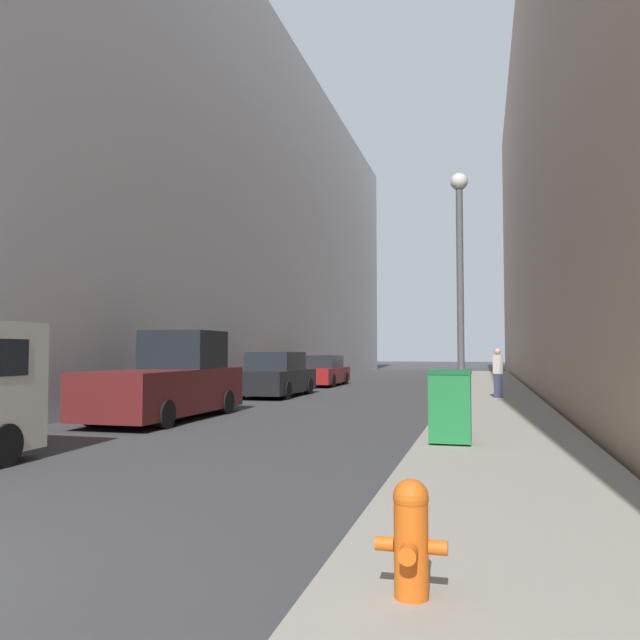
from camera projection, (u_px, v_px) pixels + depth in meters
sidewalk_right at (495, 402)px, 20.16m from camera, size 2.98×60.00×0.13m
building_left_glass at (168, 205)px, 32.43m from camera, size 12.00×60.00×18.59m
fire_hydrant at (411, 535)px, 3.97m from camera, size 0.46×0.35×0.75m
trash_bin at (450, 405)px, 10.62m from camera, size 0.71×0.69×1.25m
lamppost at (460, 280)px, 13.94m from camera, size 0.39×0.39×5.58m
pickup_truck at (169, 382)px, 15.74m from camera, size 2.03×5.45×2.24m
parked_sedan_near at (276, 376)px, 23.57m from camera, size 1.95×4.76×1.67m
parked_sedan_far at (323, 372)px, 30.78m from camera, size 1.80×4.79×1.50m
pedestrian_on_sidewalk at (498, 373)px, 21.06m from camera, size 0.34×0.22×1.66m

